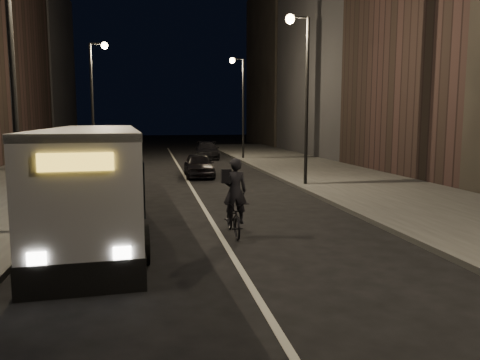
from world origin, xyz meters
name	(u,v)px	position (x,y,z in m)	size (l,w,h in m)	color
ground	(240,268)	(0.00, 0.00, 0.00)	(180.00, 180.00, 0.00)	black
sidewalk_right	(344,179)	(8.50, 14.00, 0.08)	(7.00, 70.00, 0.16)	#3A3A37
sidewalk_left	(14,187)	(-8.50, 14.00, 0.08)	(7.00, 70.00, 0.16)	#3A3A37
building_row_right	(367,33)	(16.00, 27.50, 10.50)	(8.00, 61.00, 21.00)	black
streetlight_right_mid	(302,77)	(5.33, 12.00, 5.36)	(1.20, 0.44, 8.12)	black
streetlight_right_far	(240,94)	(5.33, 28.00, 5.36)	(1.20, 0.44, 8.12)	black
streetlight_left_near	(21,45)	(-5.33, 4.00, 5.36)	(1.20, 0.44, 8.12)	black
streetlight_left_far	(96,88)	(-5.33, 22.00, 5.36)	(1.20, 0.44, 8.12)	black
city_bus	(95,175)	(-3.60, 4.59, 1.68)	(3.22, 11.59, 3.09)	silver
cyclist_on_bicycle	(234,210)	(0.40, 3.01, 0.75)	(0.69, 1.97, 2.26)	black
car_near	(199,165)	(0.80, 17.02, 0.69)	(1.64, 4.07, 1.39)	black
car_mid	(129,155)	(-3.60, 26.33, 0.66)	(1.40, 4.01, 1.32)	#38383B
car_far	(207,150)	(2.77, 29.49, 0.71)	(2.00, 4.91, 1.43)	black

